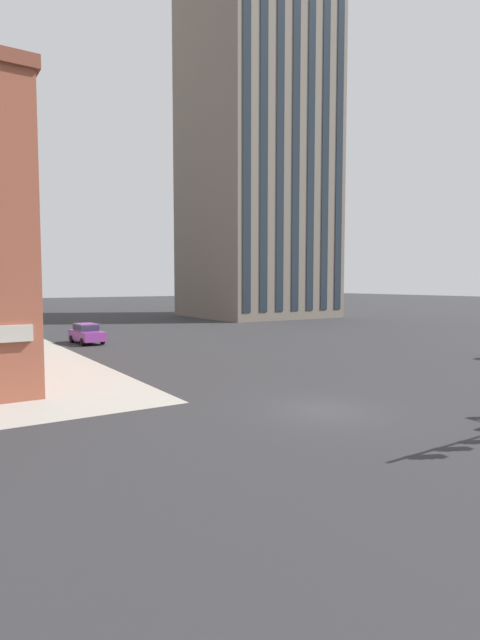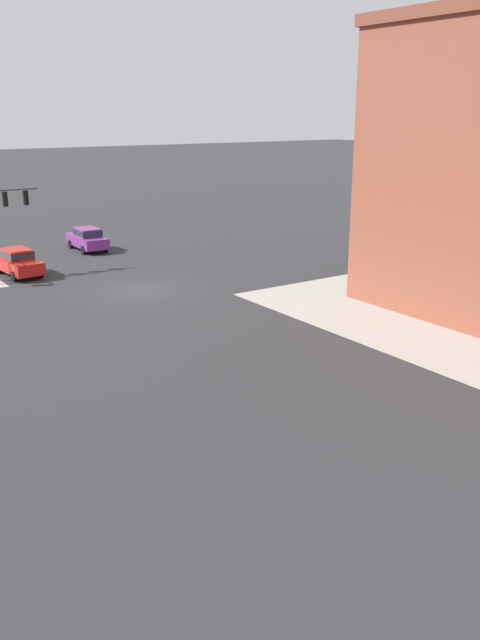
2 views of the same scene
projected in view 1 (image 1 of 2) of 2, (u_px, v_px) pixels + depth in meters
name	position (u px, v px, depth m)	size (l,w,h in m)	color
ground_plane	(323.00, 410.00, 20.23)	(320.00, 320.00, 0.00)	#2D2D30
car_main_northbound_far	(87.00, 333.00, 42.18)	(2.08, 4.49, 1.68)	#7A3389
residential_tower_skyline_right	(256.00, 98.00, 74.12)	(18.70, 18.94, 64.28)	#70665B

